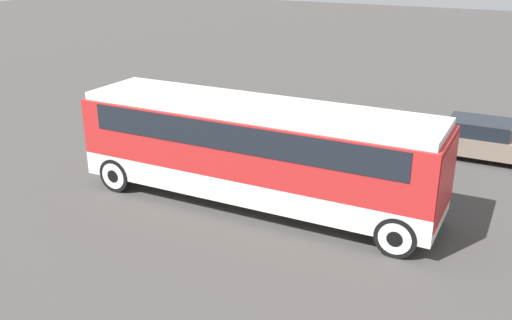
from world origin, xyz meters
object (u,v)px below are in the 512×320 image
(parked_car_near, at_px, (482,139))
(parked_car_mid, at_px, (348,143))
(tour_bus, at_px, (259,145))
(parked_car_far, at_px, (197,111))

(parked_car_near, xyz_separation_m, parked_car_mid, (-4.19, -2.45, -0.06))
(tour_bus, distance_m, parked_car_far, 8.22)
(parked_car_near, height_order, parked_car_far, parked_car_near)
(parked_car_far, bearing_deg, parked_car_mid, -7.87)
(parked_car_near, xyz_separation_m, parked_car_far, (-11.15, -1.48, -0.02))
(parked_car_mid, xyz_separation_m, parked_car_far, (-6.96, 0.96, 0.04))
(parked_car_near, height_order, parked_car_mid, parked_car_near)
(tour_bus, height_order, parked_car_mid, tour_bus)
(tour_bus, xyz_separation_m, parked_car_far, (-5.82, 5.68, -1.17))
(tour_bus, bearing_deg, parked_car_far, 135.70)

